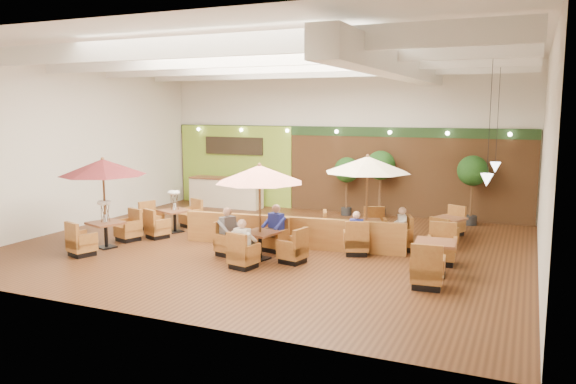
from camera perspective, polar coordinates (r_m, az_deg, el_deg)
The scene contains 17 objects.
room at distance 16.68m, azimuth 0.83°, elevation 7.60°, with size 14.04×14.00×5.52m.
service_counter at distance 22.47m, azimuth -6.32°, elevation -0.05°, with size 3.00×0.75×1.18m.
booth_divider at distance 15.79m, azimuth 0.36°, elevation -4.12°, with size 6.37×0.18×0.88m, color brown.
table_0 at distance 16.33m, azimuth -18.24°, elevation 1.22°, with size 2.37×2.64×2.56m.
table_1 at distance 14.37m, azimuth -2.90°, elevation -0.18°, with size 2.54×2.54×2.51m.
table_2 at distance 15.80m, azimuth 8.04°, elevation 0.78°, with size 2.73×2.73×2.63m.
table_3 at distance 18.27m, azimuth -12.02°, elevation -2.57°, with size 1.83×2.59×1.50m.
table_4 at distance 13.66m, azimuth 14.71°, elevation -6.59°, with size 0.99×2.79×1.03m.
table_5 at distance 17.17m, azimuth 15.97°, elevation -3.74°, with size 1.07×2.60×0.91m.
topiary_0 at distance 20.54m, azimuth 6.00°, elevation 2.01°, with size 0.92×0.92×2.14m.
topiary_1 at distance 20.18m, azimuth 9.38°, elevation 2.42°, with size 1.04×1.04×2.41m.
topiary_2 at distance 19.67m, azimuth 18.23°, elevation 1.81°, with size 1.01×1.01×2.35m.
diner_0 at distance 13.76m, azimuth -4.57°, elevation -4.71°, with size 0.38×0.31×0.77m.
diner_1 at distance 15.35m, azimuth -1.35°, elevation -3.21°, with size 0.46×0.42×0.84m.
diner_2 at distance 14.97m, azimuth -6.02°, elevation -3.57°, with size 0.42×0.46×0.83m.
diner_3 at distance 15.07m, azimuth 6.97°, elevation -3.65°, with size 0.39×0.34×0.74m.
diner_4 at distance 15.75m, azimuth 11.33°, elevation -3.20°, with size 0.37×0.41×0.75m.
Camera 1 is at (6.69, -14.17, 3.86)m, focal length 35.00 mm.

